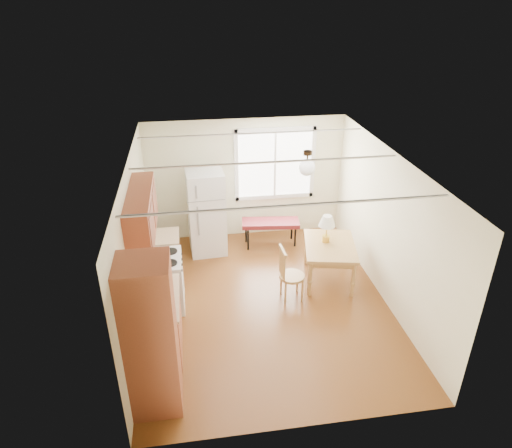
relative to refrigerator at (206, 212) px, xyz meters
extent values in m
cube|color=#4F2910|center=(0.85, -1.90, -0.84)|extent=(4.60, 5.60, 0.12)
cube|color=white|center=(0.85, -1.90, 1.66)|extent=(4.60, 5.60, 0.12)
cube|color=#F2EFC2|center=(0.85, 0.60, 0.41)|extent=(4.60, 0.10, 2.50)
cube|color=#F2EFC2|center=(0.85, -4.40, 0.41)|extent=(4.60, 0.10, 2.50)
cube|color=#F2EFC2|center=(-1.15, -1.90, 0.41)|extent=(0.10, 5.60, 2.50)
cube|color=#F2EFC2|center=(2.85, -1.90, 0.41)|extent=(0.10, 5.60, 2.50)
cube|color=brown|center=(-0.85, -3.75, 0.21)|extent=(0.60, 0.60, 2.10)
cube|color=brown|center=(-0.85, -2.75, -0.41)|extent=(0.60, 1.10, 0.86)
cube|color=tan|center=(-0.84, -2.75, 0.04)|extent=(0.62, 1.14, 0.04)
cube|color=silver|center=(-0.82, -1.70, -0.39)|extent=(0.65, 0.76, 0.90)
cube|color=brown|center=(-0.85, -0.95, -0.41)|extent=(0.60, 0.60, 0.86)
cube|color=brown|center=(-0.98, -2.05, 1.01)|extent=(0.33, 1.60, 0.70)
cube|color=white|center=(1.45, 0.59, 0.71)|extent=(1.50, 0.02, 1.35)
cylinder|color=black|center=(1.55, -1.50, 1.62)|extent=(0.14, 0.14, 0.06)
cylinder|color=black|center=(1.55, -1.50, 1.52)|extent=(0.03, 0.03, 0.16)
sphere|color=white|center=(1.55, -1.50, 1.38)|extent=(0.26, 0.26, 0.26)
cube|color=silver|center=(0.00, 0.00, 0.00)|extent=(0.74, 0.74, 1.69)
cube|color=gray|center=(0.00, -0.35, 0.40)|extent=(0.69, 0.02, 0.02)
cube|color=gray|center=(-0.17, -0.36, 0.17)|extent=(0.03, 0.03, 1.01)
cube|color=#5B151B|center=(1.28, 0.04, -0.36)|extent=(1.19, 0.56, 0.09)
cylinder|color=black|center=(0.80, -0.12, -0.62)|extent=(0.04, 0.04, 0.44)
cylinder|color=black|center=(1.77, -0.12, -0.62)|extent=(0.04, 0.04, 0.44)
cylinder|color=black|center=(0.80, 0.20, -0.62)|extent=(0.04, 0.04, 0.44)
cylinder|color=black|center=(1.77, 0.20, -0.62)|extent=(0.04, 0.04, 0.44)
cube|color=olive|center=(2.08, -1.38, -0.15)|extent=(1.08, 1.30, 0.06)
cube|color=olive|center=(2.08, -1.38, -0.23)|extent=(0.96, 1.18, 0.10)
cylinder|color=olive|center=(1.63, -1.81, -0.51)|extent=(0.07, 0.07, 0.66)
cylinder|color=olive|center=(2.34, -1.95, -0.51)|extent=(0.07, 0.07, 0.66)
cylinder|color=olive|center=(1.83, -0.82, -0.51)|extent=(0.07, 0.07, 0.66)
cylinder|color=olive|center=(2.54, -0.96, -0.51)|extent=(0.07, 0.07, 0.66)
cylinder|color=olive|center=(1.30, -1.84, -0.41)|extent=(0.43, 0.43, 0.05)
cylinder|color=olive|center=(1.17, -1.99, -0.63)|extent=(0.04, 0.04, 0.44)
cylinder|color=olive|center=(1.46, -1.98, -0.63)|extent=(0.04, 0.04, 0.44)
cylinder|color=olive|center=(1.15, -1.70, -0.63)|extent=(0.04, 0.04, 0.44)
cylinder|color=olive|center=(1.44, -1.69, -0.63)|extent=(0.04, 0.04, 0.44)
cylinder|color=gold|center=(2.03, -1.26, -0.06)|extent=(0.14, 0.14, 0.12)
cylinder|color=gold|center=(2.03, -1.26, 0.09)|extent=(0.02, 0.02, 0.19)
cone|color=white|center=(2.03, -1.26, 0.29)|extent=(0.29, 0.29, 0.19)
cube|color=black|center=(-0.87, -3.09, 0.09)|extent=(0.20, 0.23, 0.08)
cube|color=black|center=(-0.87, -3.18, 0.26)|extent=(0.18, 0.08, 0.26)
cylinder|color=black|center=(-0.87, -3.05, 0.19)|extent=(0.13, 0.13, 0.11)
cylinder|color=red|center=(-0.96, -2.30, 0.14)|extent=(0.12, 0.12, 0.17)
sphere|color=red|center=(-0.96, -2.30, 0.26)|extent=(0.06, 0.06, 0.06)
camera|label=1|loc=(-0.25, -8.04, 3.85)|focal=32.00mm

